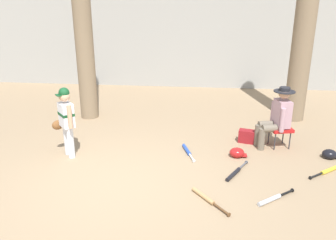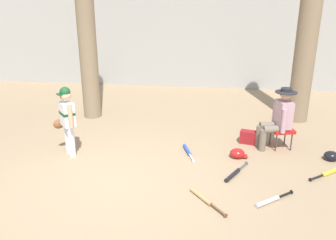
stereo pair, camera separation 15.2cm
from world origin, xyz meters
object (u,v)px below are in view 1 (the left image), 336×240
(tree_near_player, at_px, (82,20))
(batting_helmet_black, at_px, (330,154))
(seated_spectator, at_px, (277,116))
(bat_aluminum_silver, at_px, (272,199))
(young_ballplayer, at_px, (66,118))
(handbag_beside_stool, at_px, (247,136))
(folding_stool, at_px, (280,129))
(tree_behind_spectator, at_px, (303,36))
(bat_blue_youth, at_px, (187,151))
(batting_helmet_red, at_px, (237,153))
(bat_wood_tan, at_px, (206,198))
(bat_yellow_trainer, at_px, (328,171))
(bat_black_composite, at_px, (235,173))

(tree_near_player, xyz_separation_m, batting_helmet_black, (5.08, -1.79, -2.21))
(seated_spectator, distance_m, bat_aluminum_silver, 2.10)
(tree_near_player, relative_size, seated_spectator, 4.35)
(young_ballplayer, height_order, bat_aluminum_silver, young_ballplayer)
(handbag_beside_stool, bearing_deg, folding_stool, -12.92)
(tree_behind_spectator, xyz_separation_m, bat_blue_youth, (-2.44, -2.17, -1.92))
(seated_spectator, relative_size, bat_blue_youth, 1.74)
(young_ballplayer, xyz_separation_m, seated_spectator, (3.86, 0.79, -0.10))
(bat_aluminum_silver, relative_size, batting_helmet_red, 1.89)
(young_ballplayer, xyz_separation_m, folding_stool, (3.96, 0.81, -0.38))
(seated_spectator, bearing_deg, handbag_beside_stool, 162.43)
(tree_near_player, bearing_deg, batting_helmet_red, -29.30)
(seated_spectator, relative_size, bat_wood_tan, 1.79)
(tree_near_player, relative_size, folding_stool, 10.94)
(tree_behind_spectator, xyz_separation_m, batting_helmet_red, (-1.52, -2.26, -1.87))
(tree_near_player, relative_size, young_ballplayer, 4.01)
(young_ballplayer, height_order, batting_helmet_red, young_ballplayer)
(tree_near_player, relative_size, tree_behind_spectator, 1.15)
(bat_yellow_trainer, xyz_separation_m, batting_helmet_black, (0.20, 0.57, 0.04))
(tree_near_player, bearing_deg, folding_stool, -17.59)
(young_ballplayer, bearing_deg, handbag_beside_stool, 15.79)
(bat_aluminum_silver, bearing_deg, handbag_beside_stool, 93.61)
(tree_near_player, relative_size, bat_blue_youth, 7.56)
(tree_behind_spectator, height_order, folding_stool, tree_behind_spectator)
(handbag_beside_stool, bearing_deg, bat_blue_youth, -152.89)
(seated_spectator, relative_size, bat_black_composite, 1.69)
(tree_near_player, height_order, tree_behind_spectator, tree_near_player)
(seated_spectator, relative_size, handbag_beside_stool, 3.53)
(tree_behind_spectator, relative_size, bat_yellow_trainer, 7.18)
(tree_behind_spectator, height_order, bat_wood_tan, tree_behind_spectator)
(batting_helmet_red, bearing_deg, bat_yellow_trainer, -17.23)
(bat_wood_tan, bearing_deg, bat_aluminum_silver, 4.06)
(handbag_beside_stool, bearing_deg, tree_near_player, 161.67)
(bat_black_composite, relative_size, bat_yellow_trainer, 1.12)
(tree_behind_spectator, bearing_deg, bat_blue_youth, -138.33)
(tree_behind_spectator, relative_size, bat_wood_tan, 6.78)
(folding_stool, bearing_deg, seated_spectator, -167.39)
(tree_near_player, xyz_separation_m, tree_behind_spectator, (4.91, 0.36, -0.34))
(bat_black_composite, xyz_separation_m, batting_helmet_red, (0.09, 0.70, 0.05))
(seated_spectator, xyz_separation_m, batting_helmet_black, (0.92, -0.43, -0.56))
(batting_helmet_black, bearing_deg, bat_black_composite, -155.49)
(bat_yellow_trainer, bearing_deg, bat_black_composite, -171.41)
(tree_behind_spectator, relative_size, folding_stool, 9.53)
(young_ballplayer, xyz_separation_m, handbag_beside_stool, (3.36, 0.95, -0.61))
(tree_near_player, bearing_deg, bat_black_composite, -38.20)
(tree_behind_spectator, height_order, bat_black_composite, tree_behind_spectator)
(folding_stool, relative_size, bat_blue_youth, 0.69)
(tree_near_player, height_order, handbag_beside_stool, tree_near_player)
(bat_wood_tan, bearing_deg, bat_yellow_trainer, 27.09)
(tree_near_player, relative_size, bat_wood_tan, 7.78)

